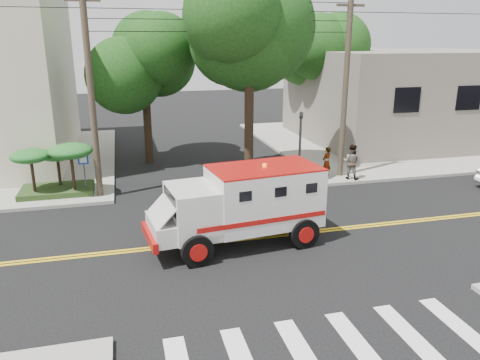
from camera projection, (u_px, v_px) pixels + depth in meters
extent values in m
plane|color=black|center=(256.00, 238.00, 16.94)|extent=(100.00, 100.00, 0.00)
cube|color=gray|center=(388.00, 141.00, 32.63)|extent=(17.00, 17.00, 0.15)
cube|color=slate|center=(407.00, 95.00, 32.55)|extent=(14.00, 12.00, 6.00)
cylinder|color=#382D23|center=(91.00, 98.00, 19.87)|extent=(0.28, 0.28, 9.00)
cylinder|color=#382D23|center=(345.00, 90.00, 22.87)|extent=(0.28, 0.28, 9.00)
cylinder|color=black|center=(249.00, 113.00, 22.30)|extent=(0.44, 0.44, 7.00)
sphere|color=#0E3610|center=(249.00, 37.00, 21.29)|extent=(5.32, 5.32, 5.32)
sphere|color=#0E3610|center=(279.00, 23.00, 20.69)|extent=(4.56, 4.56, 4.56)
cylinder|color=black|center=(147.00, 114.00, 26.54)|extent=(0.44, 0.44, 5.60)
sphere|color=#0E3610|center=(144.00, 63.00, 25.73)|extent=(3.92, 3.92, 3.92)
sphere|color=#0E3610|center=(160.00, 56.00, 25.28)|extent=(3.36, 3.36, 3.36)
cylinder|color=black|center=(309.00, 97.00, 32.92)|extent=(0.44, 0.44, 5.95)
sphere|color=#0E3610|center=(311.00, 53.00, 32.06)|extent=(4.20, 4.20, 4.20)
sphere|color=#0E3610|center=(327.00, 46.00, 31.58)|extent=(3.60, 3.60, 3.60)
cylinder|color=#3F3F42|center=(300.00, 149.00, 22.51)|extent=(0.12, 0.12, 3.60)
imported|color=#3F3F42|center=(301.00, 122.00, 22.11)|extent=(0.15, 0.18, 0.90)
cylinder|color=#3F3F42|center=(85.00, 176.00, 20.93)|extent=(0.06, 0.06, 2.00)
cube|color=#0C33A5|center=(83.00, 159.00, 20.64)|extent=(0.45, 0.03, 0.45)
cube|color=#1E3314|center=(58.00, 190.00, 21.39)|extent=(3.20, 2.00, 0.24)
cylinder|color=black|center=(33.00, 175.00, 20.64)|extent=(0.14, 0.14, 1.52)
ellipsoid|color=#19541E|center=(30.00, 156.00, 20.39)|extent=(1.73, 1.73, 0.60)
cylinder|color=black|center=(59.00, 171.00, 21.55)|extent=(0.14, 0.14, 1.36)
ellipsoid|color=#19541E|center=(57.00, 155.00, 21.33)|extent=(1.55, 1.55, 0.54)
cylinder|color=black|center=(73.00, 172.00, 20.84)|extent=(0.14, 0.14, 1.68)
ellipsoid|color=#19541E|center=(71.00, 151.00, 20.56)|extent=(1.91, 1.91, 0.66)
cube|color=silver|center=(264.00, 196.00, 16.26)|extent=(3.94, 2.62, 2.00)
cube|color=silver|center=(193.00, 211.00, 15.42)|extent=(1.76, 2.26, 1.62)
cube|color=black|center=(170.00, 201.00, 15.04)|extent=(0.25, 1.61, 0.67)
cube|color=silver|center=(164.00, 228.00, 15.21)|extent=(1.08, 1.99, 0.67)
cube|color=#9D0E0C|center=(150.00, 237.00, 15.12)|extent=(0.42, 2.05, 0.33)
cube|color=#9D0E0C|center=(265.00, 168.00, 15.96)|extent=(3.94, 2.62, 0.06)
cylinder|color=black|center=(197.00, 251.00, 14.68)|extent=(1.07, 0.43, 1.05)
cylinder|color=black|center=(180.00, 226.00, 16.58)|extent=(1.07, 0.43, 1.05)
cylinder|color=black|center=(304.00, 233.00, 16.00)|extent=(1.07, 0.43, 1.05)
cylinder|color=black|center=(277.00, 213.00, 17.90)|extent=(1.07, 0.43, 1.05)
imported|color=gray|center=(327.00, 162.00, 23.68)|extent=(0.67, 0.60, 1.54)
imported|color=gray|center=(351.00, 162.00, 23.28)|extent=(1.08, 1.07, 1.76)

